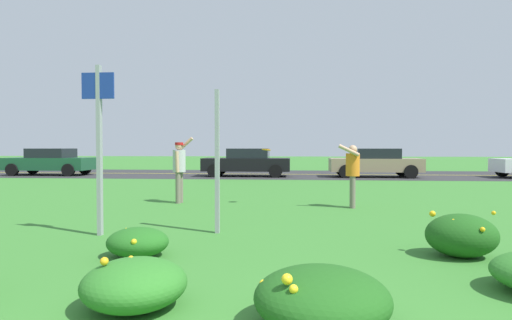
{
  "coord_description": "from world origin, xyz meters",
  "views": [
    {
      "loc": [
        0.22,
        -1.41,
        1.49
      ],
      "look_at": [
        -0.69,
        8.58,
        1.2
      ],
      "focal_mm": 29.87,
      "sensor_mm": 36.0,
      "label": 1
    }
  ],
  "objects_px": {
    "car_tan_center_left": "(375,163)",
    "car_dark_green_rightmost": "(50,162)",
    "sign_post_by_roadside": "(217,162)",
    "person_catcher_orange_shirt": "(352,170)",
    "frisbee_orange": "(266,150)",
    "sign_post_near_path": "(99,133)",
    "car_black_center_right": "(247,162)",
    "person_thrower_red_cap_gray_shirt": "(179,166)"
  },
  "relations": [
    {
      "from": "sign_post_near_path",
      "to": "car_tan_center_left",
      "type": "distance_m",
      "value": 16.8
    },
    {
      "from": "sign_post_near_path",
      "to": "sign_post_by_roadside",
      "type": "height_order",
      "value": "sign_post_near_path"
    },
    {
      "from": "sign_post_by_roadside",
      "to": "frisbee_orange",
      "type": "relative_size",
      "value": 10.48
    },
    {
      "from": "person_thrower_red_cap_gray_shirt",
      "to": "frisbee_orange",
      "type": "height_order",
      "value": "person_thrower_red_cap_gray_shirt"
    },
    {
      "from": "car_black_center_right",
      "to": "car_dark_green_rightmost",
      "type": "distance_m",
      "value": 10.79
    },
    {
      "from": "person_thrower_red_cap_gray_shirt",
      "to": "car_tan_center_left",
      "type": "distance_m",
      "value": 12.95
    },
    {
      "from": "car_dark_green_rightmost",
      "to": "person_thrower_red_cap_gray_shirt",
      "type": "bearing_deg",
      "value": -46.7
    },
    {
      "from": "person_catcher_orange_shirt",
      "to": "car_tan_center_left",
      "type": "distance_m",
      "value": 11.6
    },
    {
      "from": "frisbee_orange",
      "to": "car_tan_center_left",
      "type": "bearing_deg",
      "value": 66.16
    },
    {
      "from": "person_catcher_orange_shirt",
      "to": "car_black_center_right",
      "type": "relative_size",
      "value": 0.35
    },
    {
      "from": "person_thrower_red_cap_gray_shirt",
      "to": "car_dark_green_rightmost",
      "type": "distance_m",
      "value": 14.82
    },
    {
      "from": "car_tan_center_left",
      "to": "sign_post_by_roadside",
      "type": "bearing_deg",
      "value": -110.24
    },
    {
      "from": "sign_post_near_path",
      "to": "car_black_center_right",
      "type": "height_order",
      "value": "sign_post_near_path"
    },
    {
      "from": "sign_post_by_roadside",
      "to": "person_catcher_orange_shirt",
      "type": "distance_m",
      "value": 4.39
    },
    {
      "from": "person_thrower_red_cap_gray_shirt",
      "to": "car_dark_green_rightmost",
      "type": "height_order",
      "value": "person_thrower_red_cap_gray_shirt"
    },
    {
      "from": "frisbee_orange",
      "to": "car_tan_center_left",
      "type": "xyz_separation_m",
      "value": [
        4.81,
        10.89,
        -0.7
      ]
    },
    {
      "from": "person_thrower_red_cap_gray_shirt",
      "to": "person_catcher_orange_shirt",
      "type": "distance_m",
      "value": 4.56
    },
    {
      "from": "car_tan_center_left",
      "to": "car_black_center_right",
      "type": "bearing_deg",
      "value": 180.0
    },
    {
      "from": "person_catcher_orange_shirt",
      "to": "car_dark_green_rightmost",
      "type": "bearing_deg",
      "value": 142.44
    },
    {
      "from": "frisbee_orange",
      "to": "car_dark_green_rightmost",
      "type": "relative_size",
      "value": 0.05
    },
    {
      "from": "person_thrower_red_cap_gray_shirt",
      "to": "car_black_center_right",
      "type": "height_order",
      "value": "person_thrower_red_cap_gray_shirt"
    },
    {
      "from": "sign_post_near_path",
      "to": "car_dark_green_rightmost",
      "type": "bearing_deg",
      "value": 123.47
    },
    {
      "from": "frisbee_orange",
      "to": "car_tan_center_left",
      "type": "height_order",
      "value": "frisbee_orange"
    },
    {
      "from": "frisbee_orange",
      "to": "sign_post_by_roadside",
      "type": "bearing_deg",
      "value": -99.04
    },
    {
      "from": "car_tan_center_left",
      "to": "car_dark_green_rightmost",
      "type": "height_order",
      "value": "same"
    },
    {
      "from": "person_thrower_red_cap_gray_shirt",
      "to": "sign_post_near_path",
      "type": "bearing_deg",
      "value": -92.79
    },
    {
      "from": "car_black_center_right",
      "to": "car_dark_green_rightmost",
      "type": "bearing_deg",
      "value": 180.0
    },
    {
      "from": "person_catcher_orange_shirt",
      "to": "car_tan_center_left",
      "type": "bearing_deg",
      "value": 76.86
    },
    {
      "from": "frisbee_orange",
      "to": "car_black_center_right",
      "type": "distance_m",
      "value": 11.05
    },
    {
      "from": "person_catcher_orange_shirt",
      "to": "car_dark_green_rightmost",
      "type": "xyz_separation_m",
      "value": [
        -14.69,
        11.3,
        -0.19
      ]
    },
    {
      "from": "person_thrower_red_cap_gray_shirt",
      "to": "frisbee_orange",
      "type": "distance_m",
      "value": 2.4
    },
    {
      "from": "car_black_center_right",
      "to": "person_thrower_red_cap_gray_shirt",
      "type": "bearing_deg",
      "value": -93.31
    },
    {
      "from": "car_black_center_right",
      "to": "car_dark_green_rightmost",
      "type": "xyz_separation_m",
      "value": [
        -10.79,
        0.0,
        0.0
      ]
    },
    {
      "from": "sign_post_by_roadside",
      "to": "car_black_center_right",
      "type": "distance_m",
      "value": 14.73
    },
    {
      "from": "sign_post_by_roadside",
      "to": "car_dark_green_rightmost",
      "type": "xyz_separation_m",
      "value": [
        -11.91,
        14.68,
        -0.51
      ]
    },
    {
      "from": "frisbee_orange",
      "to": "person_thrower_red_cap_gray_shirt",
      "type": "bearing_deg",
      "value": 177.46
    },
    {
      "from": "sign_post_near_path",
      "to": "person_thrower_red_cap_gray_shirt",
      "type": "relative_size",
      "value": 1.62
    },
    {
      "from": "car_tan_center_left",
      "to": "car_black_center_right",
      "type": "xyz_separation_m",
      "value": [
        -6.54,
        0.0,
        0.0
      ]
    },
    {
      "from": "sign_post_near_path",
      "to": "car_black_center_right",
      "type": "xyz_separation_m",
      "value": [
        0.83,
        15.06,
        -1.0
      ]
    },
    {
      "from": "car_dark_green_rightmost",
      "to": "sign_post_by_roadside",
      "type": "bearing_deg",
      "value": -50.93
    },
    {
      "from": "person_catcher_orange_shirt",
      "to": "car_black_center_right",
      "type": "distance_m",
      "value": 11.95
    },
    {
      "from": "sign_post_by_roadside",
      "to": "person_catcher_orange_shirt",
      "type": "bearing_deg",
      "value": 50.61
    }
  ]
}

